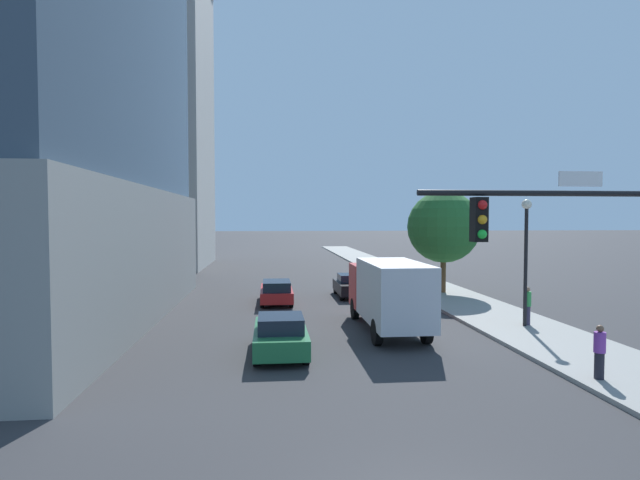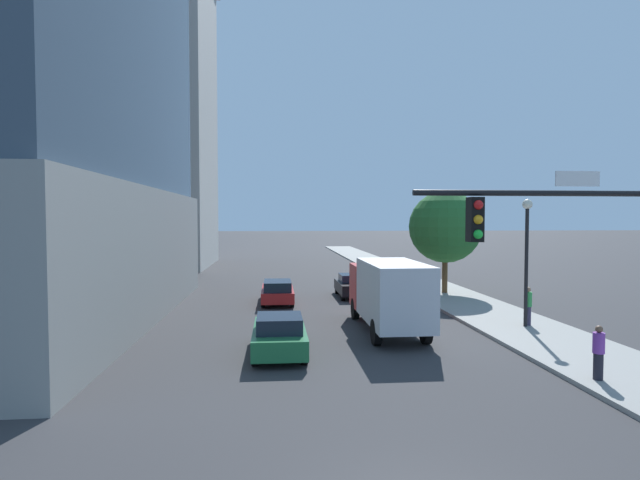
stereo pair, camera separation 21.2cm
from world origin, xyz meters
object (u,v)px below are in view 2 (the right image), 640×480
street_lamp (527,243)px  pedestrian_purple_shirt (599,352)px  traffic_light_pole (578,247)px  street_tree (445,227)px  car_green (279,334)px  car_black (353,285)px  box_truck (388,291)px  pedestrian_green_shirt (528,306)px  car_red (278,291)px  construction_building (142,89)px

street_lamp → pedestrian_purple_shirt: 8.06m
traffic_light_pole → street_tree: (3.92, 20.44, 0.15)m
car_green → car_black: (4.85, 13.22, -0.01)m
street_lamp → box_truck: 6.63m
traffic_light_pole → pedestrian_green_shirt: bearing=67.5°
traffic_light_pole → car_red: traffic_light_pole is taller
box_truck → pedestrian_green_shirt: (6.52, 0.05, -0.75)m
car_black → pedestrian_purple_shirt: (4.71, -17.50, 0.26)m
street_lamp → pedestrian_purple_shirt: street_lamp is taller
car_green → car_red: car_green is taller
traffic_light_pole → box_truck: (-2.24, 10.25, -2.53)m
traffic_light_pole → street_tree: street_tree is taller
pedestrian_green_shirt → street_tree: bearing=92.0°
street_lamp → car_green: street_lamp is taller
construction_building → car_black: (18.81, -22.54, -17.92)m
car_green → pedestrian_green_shirt: size_ratio=2.53×
traffic_light_pole → street_tree: bearing=79.1°
construction_building → box_truck: size_ratio=5.47×
street_lamp → construction_building: bearing=127.5°
car_green → car_red: 11.12m
construction_building → street_lamp: construction_building is taller
car_red → car_black: size_ratio=1.15×
car_black → traffic_light_pole: bearing=-83.7°
car_red → pedestrian_green_shirt: (11.37, -7.81, 0.33)m
car_black → pedestrian_green_shirt: (6.52, -9.91, 0.32)m
box_truck → pedestrian_purple_shirt: box_truck is taller
car_black → construction_building: bearing=129.8°
car_green → pedestrian_purple_shirt: pedestrian_purple_shirt is taller
street_tree → pedestrian_green_shirt: size_ratio=3.83×
traffic_light_pole → car_black: bearing=96.3°
traffic_light_pole → pedestrian_purple_shirt: bearing=47.7°
traffic_light_pole → car_green: 10.59m
car_red → box_truck: 9.31m
pedestrian_purple_shirt → street_lamp: bearing=78.0°
car_red → car_black: 5.28m
box_truck → pedestrian_green_shirt: 6.56m
street_tree → car_green: (-11.02, -13.45, -3.75)m
street_lamp → box_truck: (-6.28, 0.19, -2.11)m
car_green → car_black: bearing=69.9°
construction_building → pedestrian_green_shirt: (25.33, -32.45, -17.60)m
car_red → construction_building: bearing=119.5°
construction_building → car_green: size_ratio=9.27×
pedestrian_purple_shirt → traffic_light_pole: bearing=-132.3°
box_truck → pedestrian_green_shirt: size_ratio=4.29×
construction_building → street_lamp: 43.76m
traffic_light_pole → pedestrian_green_shirt: (4.28, 10.30, -3.29)m
construction_building → car_red: (13.96, -24.63, -17.93)m
car_green → pedestrian_purple_shirt: (9.56, -4.28, 0.26)m
pedestrian_green_shirt → car_red: bearing=145.5°
traffic_light_pole → street_lamp: traffic_light_pole is taller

